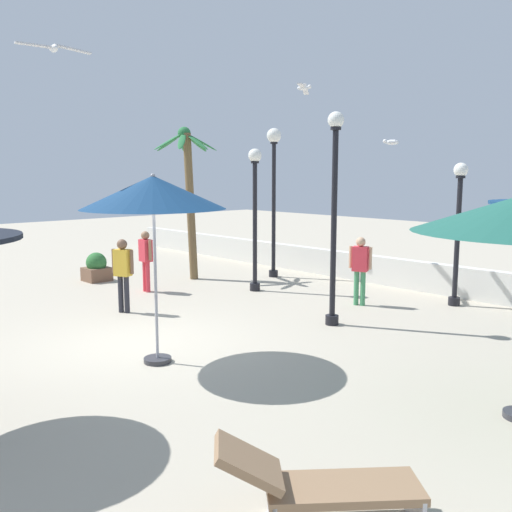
{
  "coord_description": "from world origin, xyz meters",
  "views": [
    {
      "loc": [
        8.72,
        -5.3,
        3.17
      ],
      "look_at": [
        0.0,
        2.87,
        1.4
      ],
      "focal_mm": 39.35,
      "sensor_mm": 36.0,
      "label": 1
    }
  ],
  "objects_px": {
    "guest_1": "(360,264)",
    "seagull_2": "(391,142)",
    "guest_0": "(123,268)",
    "palm_tree_1": "(189,182)",
    "lamp_post_3": "(255,206)",
    "lamp_post_2": "(334,204)",
    "guest_2": "(146,255)",
    "lamp_post_0": "(458,223)",
    "planter": "(97,268)",
    "seagull_0": "(304,87)",
    "seagull_1": "(54,48)",
    "lamp_post_1": "(274,177)",
    "patio_umbrella_1": "(153,194)",
    "lounge_chair_0": "(318,484)"
  },
  "relations": [
    {
      "from": "guest_1",
      "to": "seagull_2",
      "type": "xyz_separation_m",
      "value": [
        0.2,
        0.84,
        2.91
      ]
    },
    {
      "from": "guest_0",
      "to": "guest_1",
      "type": "bearing_deg",
      "value": 54.28
    },
    {
      "from": "palm_tree_1",
      "to": "lamp_post_3",
      "type": "distance_m",
      "value": 2.79
    },
    {
      "from": "lamp_post_2",
      "to": "guest_2",
      "type": "xyz_separation_m",
      "value": [
        -5.55,
        -1.05,
        -1.55
      ]
    },
    {
      "from": "lamp_post_0",
      "to": "lamp_post_2",
      "type": "height_order",
      "value": "lamp_post_2"
    },
    {
      "from": "planter",
      "to": "seagull_0",
      "type": "bearing_deg",
      "value": 34.8
    },
    {
      "from": "guest_0",
      "to": "seagull_1",
      "type": "relative_size",
      "value": 1.38
    },
    {
      "from": "lamp_post_0",
      "to": "guest_1",
      "type": "bearing_deg",
      "value": -133.54
    },
    {
      "from": "lamp_post_1",
      "to": "guest_2",
      "type": "bearing_deg",
      "value": -100.77
    },
    {
      "from": "seagull_1",
      "to": "seagull_2",
      "type": "bearing_deg",
      "value": 77.35
    },
    {
      "from": "patio_umbrella_1",
      "to": "lamp_post_3",
      "type": "distance_m",
      "value": 6.1
    },
    {
      "from": "lamp_post_0",
      "to": "seagull_2",
      "type": "xyz_separation_m",
      "value": [
        -1.38,
        -0.82,
        1.92
      ]
    },
    {
      "from": "lamp_post_0",
      "to": "lamp_post_3",
      "type": "height_order",
      "value": "lamp_post_3"
    },
    {
      "from": "lamp_post_2",
      "to": "guest_1",
      "type": "relative_size",
      "value": 2.65
    },
    {
      "from": "guest_1",
      "to": "seagull_0",
      "type": "relative_size",
      "value": 1.41
    },
    {
      "from": "palm_tree_1",
      "to": "seagull_2",
      "type": "xyz_separation_m",
      "value": [
        5.9,
        1.69,
        1.01
      ]
    },
    {
      "from": "seagull_2",
      "to": "lamp_post_1",
      "type": "bearing_deg",
      "value": 175.83
    },
    {
      "from": "lamp_post_0",
      "to": "guest_1",
      "type": "relative_size",
      "value": 2.06
    },
    {
      "from": "palm_tree_1",
      "to": "lamp_post_2",
      "type": "xyz_separation_m",
      "value": [
        6.37,
        -1.01,
        -0.36
      ]
    },
    {
      "from": "lamp_post_0",
      "to": "seagull_0",
      "type": "relative_size",
      "value": 2.91
    },
    {
      "from": "lamp_post_2",
      "to": "seagull_0",
      "type": "distance_m",
      "value": 4.6
    },
    {
      "from": "palm_tree_1",
      "to": "guest_2",
      "type": "relative_size",
      "value": 2.76
    },
    {
      "from": "lamp_post_0",
      "to": "planter",
      "type": "height_order",
      "value": "lamp_post_0"
    },
    {
      "from": "patio_umbrella_1",
      "to": "guest_2",
      "type": "xyz_separation_m",
      "value": [
        -5.05,
        2.97,
        -1.85
      ]
    },
    {
      "from": "lamp_post_2",
      "to": "guest_1",
      "type": "xyz_separation_m",
      "value": [
        -0.67,
        1.86,
        -1.54
      ]
    },
    {
      "from": "lamp_post_1",
      "to": "seagull_0",
      "type": "height_order",
      "value": "seagull_0"
    },
    {
      "from": "seagull_2",
      "to": "lamp_post_3",
      "type": "bearing_deg",
      "value": -154.44
    },
    {
      "from": "seagull_0",
      "to": "planter",
      "type": "distance_m",
      "value": 7.9
    },
    {
      "from": "lamp_post_0",
      "to": "seagull_1",
      "type": "xyz_separation_m",
      "value": [
        -3.07,
        -8.34,
        3.25
      ]
    },
    {
      "from": "planter",
      "to": "seagull_1",
      "type": "bearing_deg",
      "value": -31.61
    },
    {
      "from": "guest_2",
      "to": "guest_1",
      "type": "bearing_deg",
      "value": 30.81
    },
    {
      "from": "palm_tree_1",
      "to": "planter",
      "type": "xyz_separation_m",
      "value": [
        -1.52,
        -2.3,
        -2.52
      ]
    },
    {
      "from": "seagull_0",
      "to": "patio_umbrella_1",
      "type": "bearing_deg",
      "value": -69.13
    },
    {
      "from": "seagull_1",
      "to": "planter",
      "type": "height_order",
      "value": "seagull_1"
    },
    {
      "from": "guest_2",
      "to": "lamp_post_0",
      "type": "bearing_deg",
      "value": 35.3
    },
    {
      "from": "lamp_post_1",
      "to": "seagull_2",
      "type": "relative_size",
      "value": 5.09
    },
    {
      "from": "patio_umbrella_1",
      "to": "guest_1",
      "type": "bearing_deg",
      "value": 91.68
    },
    {
      "from": "lamp_post_3",
      "to": "guest_2",
      "type": "relative_size",
      "value": 2.32
    },
    {
      "from": "patio_umbrella_1",
      "to": "planter",
      "type": "relative_size",
      "value": 3.73
    },
    {
      "from": "patio_umbrella_1",
      "to": "lamp_post_1",
      "type": "height_order",
      "value": "lamp_post_1"
    },
    {
      "from": "palm_tree_1",
      "to": "lamp_post_0",
      "type": "distance_m",
      "value": 7.76
    },
    {
      "from": "palm_tree_1",
      "to": "seagull_1",
      "type": "distance_m",
      "value": 7.56
    },
    {
      "from": "lamp_post_1",
      "to": "lounge_chair_0",
      "type": "height_order",
      "value": "lamp_post_1"
    },
    {
      "from": "seagull_0",
      "to": "guest_0",
      "type": "bearing_deg",
      "value": -102.25
    },
    {
      "from": "lounge_chair_0",
      "to": "guest_1",
      "type": "xyz_separation_m",
      "value": [
        -4.94,
        7.29,
        0.6
      ]
    },
    {
      "from": "palm_tree_1",
      "to": "lamp_post_0",
      "type": "bearing_deg",
      "value": 19.03
    },
    {
      "from": "lamp_post_3",
      "to": "seagull_1",
      "type": "relative_size",
      "value": 3.1
    },
    {
      "from": "palm_tree_1",
      "to": "lounge_chair_0",
      "type": "relative_size",
      "value": 2.54
    },
    {
      "from": "seagull_1",
      "to": "seagull_2",
      "type": "distance_m",
      "value": 7.82
    },
    {
      "from": "guest_1",
      "to": "planter",
      "type": "distance_m",
      "value": 7.91
    }
  ]
}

